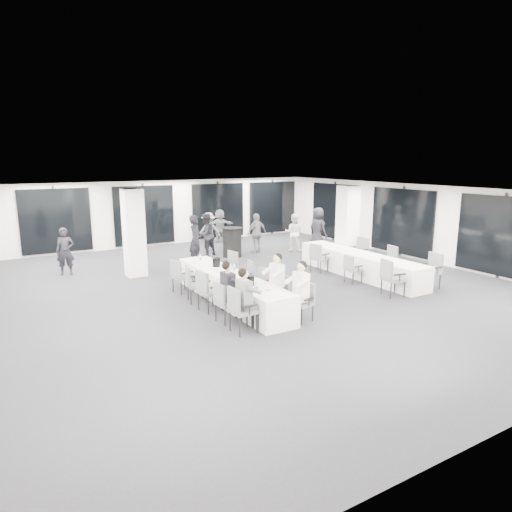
{
  "coord_description": "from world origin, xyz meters",
  "views": [
    {
      "loc": [
        -6.77,
        -11.15,
        3.72
      ],
      "look_at": [
        -0.28,
        -0.2,
        0.99
      ],
      "focal_mm": 32.0,
      "sensor_mm": 36.0,
      "label": 1
    }
  ],
  "objects_px": {
    "chair_main_right_far": "(229,265)",
    "standing_guest_b": "(206,232)",
    "banquet_table_main": "(231,288)",
    "chair_main_left_second": "(224,300)",
    "chair_main_right_near": "(304,299)",
    "standing_guest_a": "(195,237)",
    "standing_guest_d": "(257,231)",
    "chair_main_right_mid": "(261,281)",
    "banquet_table_side": "(360,265)",
    "chair_main_left_fourth": "(193,282)",
    "standing_guest_g": "(65,248)",
    "chair_main_left_near": "(240,307)",
    "standing_guest_c": "(209,229)",
    "chair_side_left_near": "(391,275)",
    "chair_side_right_near": "(432,268)",
    "chair_main_right_second": "(280,290)",
    "chair_side_right_mid": "(389,259)",
    "chair_main_right_fourth": "(246,274)",
    "standing_guest_e": "(318,226)",
    "chair_side_left_mid": "(352,267)",
    "ice_bucket_near": "(250,281)",
    "cocktail_table": "(232,242)",
    "chair_main_left_far": "(180,274)",
    "chair_side_right_far": "(360,251)",
    "chair_side_left_far": "(318,256)",
    "ice_bucket_far": "(216,262)",
    "chair_main_left_mid": "(207,288)",
    "standing_guest_h": "(294,230)",
    "standing_guest_f": "(220,224)"
  },
  "relations": [
    {
      "from": "banquet_table_main",
      "to": "chair_main_left_second",
      "type": "xyz_separation_m",
      "value": [
        -0.83,
        -1.29,
        0.16
      ]
    },
    {
      "from": "chair_side_right_near",
      "to": "chair_side_right_far",
      "type": "height_order",
      "value": "chair_side_right_far"
    },
    {
      "from": "standing_guest_b",
      "to": "standing_guest_d",
      "type": "xyz_separation_m",
      "value": [
        2.0,
        -0.5,
        -0.04
      ]
    },
    {
      "from": "cocktail_table",
      "to": "standing_guest_g",
      "type": "distance_m",
      "value": 5.99
    },
    {
      "from": "chair_main_left_near",
      "to": "standing_guest_b",
      "type": "xyz_separation_m",
      "value": [
        2.73,
        7.75,
        0.36
      ]
    },
    {
      "from": "standing_guest_d",
      "to": "standing_guest_e",
      "type": "bearing_deg",
      "value": 154.09
    },
    {
      "from": "chair_main_left_fourth",
      "to": "standing_guest_h",
      "type": "distance_m",
      "value": 7.53
    },
    {
      "from": "chair_main_right_second",
      "to": "ice_bucket_far",
      "type": "height_order",
      "value": "ice_bucket_far"
    },
    {
      "from": "chair_main_right_far",
      "to": "standing_guest_b",
      "type": "relative_size",
      "value": 0.52
    },
    {
      "from": "chair_main_left_second",
      "to": "chair_side_right_mid",
      "type": "xyz_separation_m",
      "value": [
        6.51,
        1.16,
        0.02
      ]
    },
    {
      "from": "chair_main_right_mid",
      "to": "standing_guest_g",
      "type": "relative_size",
      "value": 0.49
    },
    {
      "from": "chair_main_left_second",
      "to": "standing_guest_c",
      "type": "relative_size",
      "value": 0.53
    },
    {
      "from": "chair_main_left_far",
      "to": "standing_guest_a",
      "type": "height_order",
      "value": "standing_guest_a"
    },
    {
      "from": "standing_guest_c",
      "to": "standing_guest_d",
      "type": "bearing_deg",
      "value": 147.31
    },
    {
      "from": "cocktail_table",
      "to": "ice_bucket_near",
      "type": "height_order",
      "value": "cocktail_table"
    },
    {
      "from": "chair_side_right_near",
      "to": "standing_guest_b",
      "type": "bearing_deg",
      "value": 28.04
    },
    {
      "from": "chair_main_right_mid",
      "to": "banquet_table_side",
      "type": "bearing_deg",
      "value": -95.89
    },
    {
      "from": "chair_side_left_mid",
      "to": "ice_bucket_near",
      "type": "distance_m",
      "value": 4.22
    },
    {
      "from": "standing_guest_e",
      "to": "chair_side_right_mid",
      "type": "bearing_deg",
      "value": 163.01
    },
    {
      "from": "chair_main_right_fourth",
      "to": "chair_side_left_near",
      "type": "xyz_separation_m",
      "value": [
        3.18,
        -2.42,
        0.08
      ]
    },
    {
      "from": "standing_guest_e",
      "to": "standing_guest_f",
      "type": "distance_m",
      "value": 4.53
    },
    {
      "from": "chair_main_left_near",
      "to": "standing_guest_c",
      "type": "height_order",
      "value": "standing_guest_c"
    },
    {
      "from": "chair_main_left_fourth",
      "to": "standing_guest_g",
      "type": "distance_m",
      "value": 5.38
    },
    {
      "from": "banquet_table_side",
      "to": "chair_main_right_fourth",
      "type": "bearing_deg",
      "value": 175.43
    },
    {
      "from": "chair_main_right_far",
      "to": "ice_bucket_near",
      "type": "bearing_deg",
      "value": 154.68
    },
    {
      "from": "chair_main_right_near",
      "to": "chair_main_right_mid",
      "type": "height_order",
      "value": "chair_main_right_near"
    },
    {
      "from": "chair_main_left_fourth",
      "to": "chair_main_right_far",
      "type": "distance_m",
      "value": 2.04
    },
    {
      "from": "chair_main_right_fourth",
      "to": "chair_side_right_near",
      "type": "bearing_deg",
      "value": -103.87
    },
    {
      "from": "chair_main_left_mid",
      "to": "standing_guest_h",
      "type": "bearing_deg",
      "value": 119.83
    },
    {
      "from": "chair_main_right_second",
      "to": "standing_guest_d",
      "type": "height_order",
      "value": "standing_guest_d"
    },
    {
      "from": "chair_main_left_near",
      "to": "standing_guest_e",
      "type": "xyz_separation_m",
      "value": [
        7.21,
        6.5,
        0.41
      ]
    },
    {
      "from": "cocktail_table",
      "to": "chair_side_left_mid",
      "type": "distance_m",
      "value": 5.43
    },
    {
      "from": "chair_main_left_far",
      "to": "chair_side_right_far",
      "type": "xyz_separation_m",
      "value": [
        6.52,
        -0.25,
        0.05
      ]
    },
    {
      "from": "chair_main_left_near",
      "to": "chair_main_right_second",
      "type": "relative_size",
      "value": 1.19
    },
    {
      "from": "chair_side_left_mid",
      "to": "chair_main_right_far",
      "type": "bearing_deg",
      "value": -120.76
    },
    {
      "from": "chair_side_left_mid",
      "to": "chair_side_right_far",
      "type": "bearing_deg",
      "value": 130.57
    },
    {
      "from": "chair_main_left_fourth",
      "to": "standing_guest_e",
      "type": "height_order",
      "value": "standing_guest_e"
    },
    {
      "from": "chair_main_left_near",
      "to": "chair_side_left_far",
      "type": "distance_m",
      "value": 5.96
    },
    {
      "from": "chair_main_left_mid",
      "to": "chair_side_right_far",
      "type": "xyz_separation_m",
      "value": [
        6.53,
        1.58,
        0.01
      ]
    },
    {
      "from": "chair_main_right_mid",
      "to": "standing_guest_g",
      "type": "bearing_deg",
      "value": 23.63
    },
    {
      "from": "chair_side_right_mid",
      "to": "standing_guest_a",
      "type": "xyz_separation_m",
      "value": [
        -4.69,
        4.72,
        0.44
      ]
    },
    {
      "from": "chair_side_left_mid",
      "to": "ice_bucket_far",
      "type": "height_order",
      "value": "ice_bucket_far"
    },
    {
      "from": "chair_main_left_fourth",
      "to": "chair_side_left_near",
      "type": "height_order",
      "value": "chair_side_left_near"
    },
    {
      "from": "banquet_table_main",
      "to": "chair_main_right_near",
      "type": "relative_size",
      "value": 5.59
    },
    {
      "from": "chair_main_right_near",
      "to": "standing_guest_f",
      "type": "height_order",
      "value": "standing_guest_f"
    },
    {
      "from": "chair_main_left_second",
      "to": "chair_side_left_far",
      "type": "bearing_deg",
      "value": 112.83
    },
    {
      "from": "chair_side_left_near",
      "to": "standing_guest_c",
      "type": "distance_m",
      "value": 8.53
    },
    {
      "from": "chair_main_left_fourth",
      "to": "chair_main_right_near",
      "type": "distance_m",
      "value": 3.09
    },
    {
      "from": "chair_main_right_second",
      "to": "ice_bucket_near",
      "type": "xyz_separation_m",
      "value": [
        -0.9,
        -0.06,
        0.38
      ]
    },
    {
      "from": "chair_main_right_near",
      "to": "standing_guest_a",
      "type": "height_order",
      "value": "standing_guest_a"
    }
  ]
}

